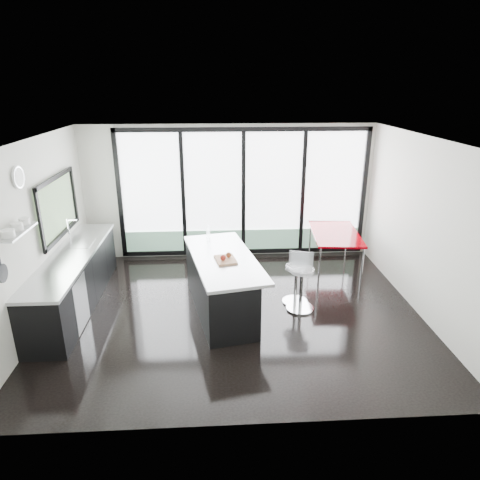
{
  "coord_description": "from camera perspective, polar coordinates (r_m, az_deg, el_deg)",
  "views": [
    {
      "loc": [
        -0.29,
        -6.23,
        3.57
      ],
      "look_at": [
        0.1,
        0.3,
        1.15
      ],
      "focal_mm": 32.0,
      "sensor_mm": 36.0,
      "label": 1
    }
  ],
  "objects": [
    {
      "name": "floor",
      "position": [
        7.18,
        -0.66,
        -9.49
      ],
      "size": [
        6.0,
        5.0,
        0.0
      ],
      "primitive_type": "cube",
      "color": "black",
      "rests_on": "ground"
    },
    {
      "name": "ceiling",
      "position": [
        6.28,
        -0.77,
        13.27
      ],
      "size": [
        6.0,
        5.0,
        0.0
      ],
      "primitive_type": "cube",
      "color": "white",
      "rests_on": "wall_back"
    },
    {
      "name": "wall_back",
      "position": [
        9.01,
        0.27,
        5.52
      ],
      "size": [
        6.0,
        0.09,
        2.8
      ],
      "color": "beige",
      "rests_on": "ground"
    },
    {
      "name": "wall_front",
      "position": [
        4.32,
        0.91,
        -9.82
      ],
      "size": [
        6.0,
        0.0,
        2.8
      ],
      "primitive_type": "cube",
      "color": "beige",
      "rests_on": "ground"
    },
    {
      "name": "wall_left",
      "position": [
        7.31,
        -24.83,
        2.45
      ],
      "size": [
        0.26,
        5.0,
        2.8
      ],
      "color": "beige",
      "rests_on": "ground"
    },
    {
      "name": "wall_right",
      "position": [
        7.37,
        23.29,
        1.48
      ],
      "size": [
        0.0,
        5.0,
        2.8
      ],
      "primitive_type": "cube",
      "color": "beige",
      "rests_on": "ground"
    },
    {
      "name": "counter_cabinets",
      "position": [
        7.69,
        -21.22,
        -4.97
      ],
      "size": [
        0.69,
        3.24,
        1.36
      ],
      "color": "black",
      "rests_on": "floor"
    },
    {
      "name": "island",
      "position": [
        7.05,
        -2.76,
        -5.76
      ],
      "size": [
        1.39,
        2.43,
        1.21
      ],
      "color": "black",
      "rests_on": "floor"
    },
    {
      "name": "bar_stool_near",
      "position": [
        7.15,
        8.14,
        -6.49
      ],
      "size": [
        0.54,
        0.54,
        0.74
      ],
      "primitive_type": "cylinder",
      "rotation": [
        0.0,
        0.0,
        -0.17
      ],
      "color": "silver",
      "rests_on": "floor"
    },
    {
      "name": "bar_stool_far",
      "position": [
        7.36,
        7.43,
        -5.86
      ],
      "size": [
        0.57,
        0.57,
        0.69
      ],
      "primitive_type": "cylinder",
      "rotation": [
        0.0,
        0.0,
        -0.42
      ],
      "color": "silver",
      "rests_on": "floor"
    },
    {
      "name": "red_table",
      "position": [
        8.66,
        12.41,
        -1.6
      ],
      "size": [
        1.02,
        1.61,
        0.82
      ],
      "primitive_type": "cube",
      "rotation": [
        0.0,
        0.0,
        -0.1
      ],
      "color": "#7B0007",
      "rests_on": "floor"
    }
  ]
}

